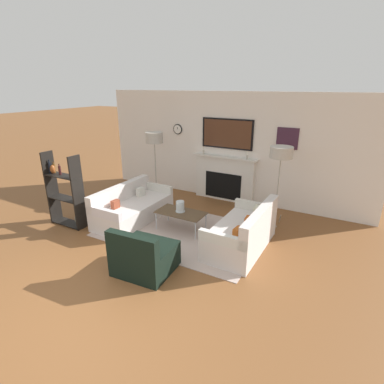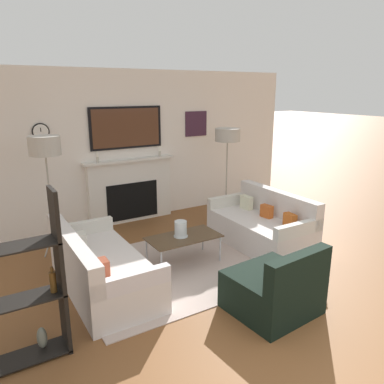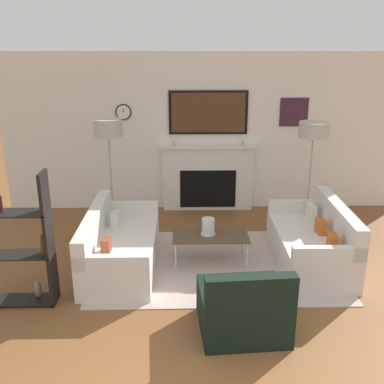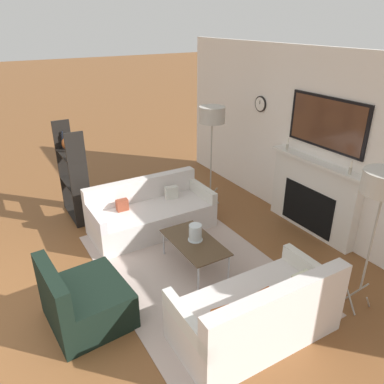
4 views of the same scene
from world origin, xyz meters
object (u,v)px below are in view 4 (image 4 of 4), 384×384
(couch_left, at_px, (151,214))
(armchair, at_px, (84,302))
(floor_lamp_left, at_px, (212,116))
(coffee_table, at_px, (195,243))
(hurricane_candle, at_px, (195,233))
(couch_right, at_px, (257,314))
(shelf_unit, at_px, (73,175))

(couch_left, xyz_separation_m, armchair, (1.46, -1.47, 0.00))
(floor_lamp_left, bearing_deg, coffee_table, -39.50)
(hurricane_candle, bearing_deg, couch_left, -175.13)
(couch_right, bearing_deg, shelf_unit, -166.41)
(couch_left, bearing_deg, couch_right, -0.02)
(couch_left, distance_m, hurricane_candle, 1.21)
(couch_left, relative_size, hurricane_candle, 8.44)
(couch_right, bearing_deg, couch_left, 179.98)
(armchair, height_order, coffee_table, armchair)
(coffee_table, height_order, floor_lamp_left, floor_lamp_left)
(hurricane_candle, relative_size, shelf_unit, 0.14)
(floor_lamp_left, relative_size, shelf_unit, 1.13)
(coffee_table, bearing_deg, couch_right, -3.07)
(couch_left, bearing_deg, shelf_unit, -139.62)
(armchair, bearing_deg, hurricane_candle, 99.89)
(coffee_table, bearing_deg, floor_lamp_left, 140.50)
(couch_right, xyz_separation_m, hurricane_candle, (-1.40, 0.10, 0.20))
(armchair, xyz_separation_m, coffee_table, (-0.24, 1.54, 0.10))
(floor_lamp_left, bearing_deg, couch_right, -24.42)
(armchair, height_order, hurricane_candle, armchair)
(couch_right, xyz_separation_m, shelf_unit, (-3.61, -0.87, 0.45))
(couch_left, relative_size, coffee_table, 1.87)
(couch_right, xyz_separation_m, coffee_table, (-1.36, 0.07, 0.08))
(couch_left, height_order, hurricane_candle, couch_left)
(couch_right, xyz_separation_m, armchair, (-1.12, -1.47, -0.03))
(floor_lamp_left, height_order, shelf_unit, floor_lamp_left)
(coffee_table, xyz_separation_m, floor_lamp_left, (-1.48, 1.22, 1.23))
(hurricane_candle, xyz_separation_m, shelf_unit, (-2.21, -0.97, 0.24))
(coffee_table, xyz_separation_m, shelf_unit, (-2.24, -0.95, 0.37))
(hurricane_candle, bearing_deg, armchair, -80.11)
(hurricane_candle, relative_size, floor_lamp_left, 0.13)
(coffee_table, relative_size, floor_lamp_left, 0.57)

